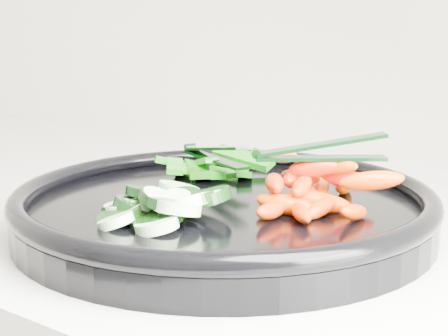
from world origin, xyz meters
The scene contains 6 objects.
veggie_tray centered at (-0.07, 1.61, 0.95)m, with size 0.46×0.46×0.04m.
cucumber_pile centered at (-0.08, 1.54, 0.96)m, with size 0.11×0.12×0.04m.
carrot_pile centered at (0.01, 1.64, 0.97)m, with size 0.14×0.16×0.05m.
pepper_pile centered at (-0.14, 1.69, 0.96)m, with size 0.11×0.12×0.04m.
tong_carrot centered at (0.01, 1.64, 1.00)m, with size 0.10×0.08×0.02m.
tong_pepper centered at (-0.13, 1.68, 0.98)m, with size 0.11×0.06×0.02m.
Camera 1 is at (0.24, 1.17, 1.10)m, focal length 50.00 mm.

